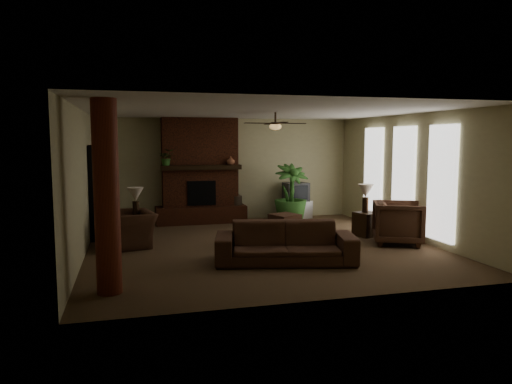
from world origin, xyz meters
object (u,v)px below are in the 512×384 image
object	(u,v)px
tv_stand	(295,210)
floor_plant	(290,207)
armchair_left	(129,223)
lamp_right	(366,193)
ottoman	(285,222)
armchair_right	(398,221)
lamp_left	(136,197)
sofa	(285,236)
side_table_right	(367,224)
coffee_table	(270,227)
floor_vase	(236,205)
side_table_left	(138,230)
log_column	(107,198)

from	to	relation	value
tv_stand	floor_plant	size ratio (longest dim) A/B	0.53
armchair_left	lamp_right	xyz separation A→B (m)	(5.31, -0.25, 0.51)
ottoman	tv_stand	bearing A→B (deg)	62.12
armchair_left	armchair_right	size ratio (longest dim) A/B	1.11
floor_plant	lamp_left	world-z (taller)	lamp_left
sofa	side_table_right	world-z (taller)	sofa
armchair_left	side_table_right	size ratio (longest dim) A/B	2.04
sofa	armchair_right	world-z (taller)	armchair_right
sofa	coffee_table	xyz separation A→B (m)	(0.16, 1.48, -0.12)
floor_vase	side_table_right	xyz separation A→B (m)	(2.51, -2.75, -0.16)
armchair_left	tv_stand	world-z (taller)	armchair_left
coffee_table	side_table_right	xyz separation A→B (m)	(2.44, 0.32, -0.10)
floor_plant	lamp_right	xyz separation A→B (m)	(1.19, -1.86, 0.56)
sofa	side_table_left	bearing A→B (deg)	149.52
armchair_right	side_table_left	xyz separation A→B (m)	(-5.37, 1.58, -0.23)
tv_stand	floor_vase	world-z (taller)	floor_vase
side_table_left	lamp_left	world-z (taller)	lamp_left
armchair_left	ottoman	xyz separation A→B (m)	(3.71, 0.84, -0.29)
lamp_left	lamp_right	xyz separation A→B (m)	(5.15, -0.62, 0.00)
armchair_right	floor_vase	world-z (taller)	armchair_right
sofa	armchair_right	xyz separation A→B (m)	(2.82, 0.86, 0.01)
floor_plant	lamp_right	size ratio (longest dim) A/B	2.45
sofa	floor_vase	size ratio (longest dim) A/B	3.26
coffee_table	lamp_right	distance (m)	2.52
ottoman	floor_plant	world-z (taller)	floor_plant
log_column	side_table_left	distance (m)	3.64
sofa	floor_plant	world-z (taller)	sofa
armchair_left	ottoman	size ratio (longest dim) A/B	1.87
lamp_right	floor_vase	bearing A→B (deg)	132.61
tv_stand	floor_vase	bearing A→B (deg)	161.99
tv_stand	side_table_left	bearing A→B (deg)	-172.09
ottoman	tv_stand	distance (m)	1.82
floor_vase	side_table_left	world-z (taller)	floor_vase
tv_stand	lamp_right	distance (m)	2.90
tv_stand	side_table_left	size ratio (longest dim) A/B	1.55
armchair_right	lamp_right	distance (m)	1.15
log_column	side_table_left	world-z (taller)	log_column
coffee_table	lamp_left	world-z (taller)	lamp_left
ottoman	side_table_left	size ratio (longest dim) A/B	1.09
armchair_right	tv_stand	size ratio (longest dim) A/B	1.19
floor_plant	lamp_left	bearing A→B (deg)	-162.56
sofa	tv_stand	world-z (taller)	sofa
log_column	side_table_left	bearing A→B (deg)	82.13
sofa	ottoman	world-z (taller)	sofa
side_table_left	lamp_right	distance (m)	5.20
floor_plant	side_table_right	size ratio (longest dim) A/B	2.90
log_column	tv_stand	bearing A→B (deg)	48.92
floor_vase	side_table_left	distance (m)	3.39
tv_stand	armchair_right	bearing A→B (deg)	-92.82
coffee_table	side_table_left	xyz separation A→B (m)	(-2.70, 0.96, -0.10)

